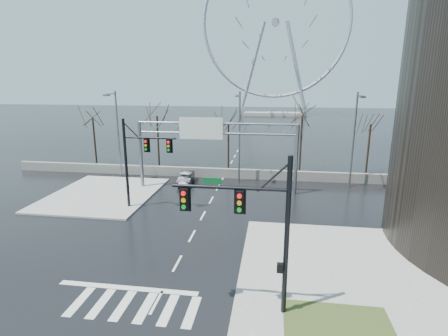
% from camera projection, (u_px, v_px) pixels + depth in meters
% --- Properties ---
extents(ground, '(260.00, 260.00, 0.00)m').
position_uv_depth(ground, '(177.00, 263.00, 21.95)').
color(ground, black).
rests_on(ground, ground).
extents(sidewalk_right_ext, '(12.00, 10.00, 0.15)m').
position_uv_depth(sidewalk_right_ext, '(336.00, 258.00, 22.47)').
color(sidewalk_right_ext, gray).
rests_on(sidewalk_right_ext, ground).
extents(sidewalk_far, '(10.00, 12.00, 0.15)m').
position_uv_depth(sidewalk_far, '(103.00, 194.00, 34.97)').
color(sidewalk_far, gray).
rests_on(sidewalk_far, ground).
extents(grass_strip, '(5.00, 4.00, 0.02)m').
position_uv_depth(grass_strip, '(339.00, 330.00, 15.87)').
color(grass_strip, '#33411B').
rests_on(grass_strip, sidewalk_near).
extents(barrier_wall, '(52.00, 0.50, 1.10)m').
position_uv_depth(barrier_wall, '(223.00, 173.00, 41.00)').
color(barrier_wall, slate).
rests_on(barrier_wall, ground).
extents(signal_mast_near, '(5.52, 0.41, 8.00)m').
position_uv_depth(signal_mast_near, '(258.00, 221.00, 16.17)').
color(signal_mast_near, black).
rests_on(signal_mast_near, ground).
extents(signal_mast_far, '(4.72, 0.41, 8.00)m').
position_uv_depth(signal_mast_far, '(138.00, 156.00, 30.17)').
color(signal_mast_far, black).
rests_on(signal_mast_far, ground).
extents(sign_gantry, '(16.36, 0.40, 7.60)m').
position_uv_depth(sign_gantry, '(212.00, 141.00, 35.08)').
color(sign_gantry, slate).
rests_on(sign_gantry, ground).
extents(streetlight_left, '(0.50, 2.55, 10.00)m').
position_uv_depth(streetlight_left, '(116.00, 128.00, 39.59)').
color(streetlight_left, slate).
rests_on(streetlight_left, ground).
extents(streetlight_mid, '(0.50, 2.55, 10.00)m').
position_uv_depth(streetlight_mid, '(239.00, 130.00, 37.65)').
color(streetlight_mid, slate).
rests_on(streetlight_mid, ground).
extents(streetlight_right, '(0.50, 2.55, 10.00)m').
position_uv_depth(streetlight_right, '(355.00, 133.00, 35.98)').
color(streetlight_right, slate).
rests_on(streetlight_right, ground).
extents(tree_far_left, '(3.50, 3.50, 7.00)m').
position_uv_depth(tree_far_left, '(93.00, 123.00, 46.10)').
color(tree_far_left, black).
rests_on(tree_far_left, ground).
extents(tree_left, '(3.75, 3.75, 7.50)m').
position_uv_depth(tree_left, '(157.00, 122.00, 44.27)').
color(tree_left, black).
rests_on(tree_left, ground).
extents(tree_center, '(3.25, 3.25, 6.50)m').
position_uv_depth(tree_center, '(228.00, 129.00, 44.18)').
color(tree_center, black).
rests_on(tree_center, ground).
extents(tree_right, '(3.90, 3.90, 7.80)m').
position_uv_depth(tree_right, '(302.00, 123.00, 41.71)').
color(tree_right, black).
rests_on(tree_right, ground).
extents(tree_far_right, '(3.40, 3.40, 6.80)m').
position_uv_depth(tree_far_right, '(370.00, 130.00, 41.28)').
color(tree_far_right, black).
rests_on(tree_far_right, ground).
extents(ferris_wheel, '(45.00, 6.00, 50.91)m').
position_uv_depth(ferris_wheel, '(275.00, 29.00, 105.94)').
color(ferris_wheel, gray).
rests_on(ferris_wheel, ground).
extents(car, '(1.82, 4.18, 1.34)m').
position_uv_depth(car, '(186.00, 178.00, 38.61)').
color(car, black).
rests_on(car, ground).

